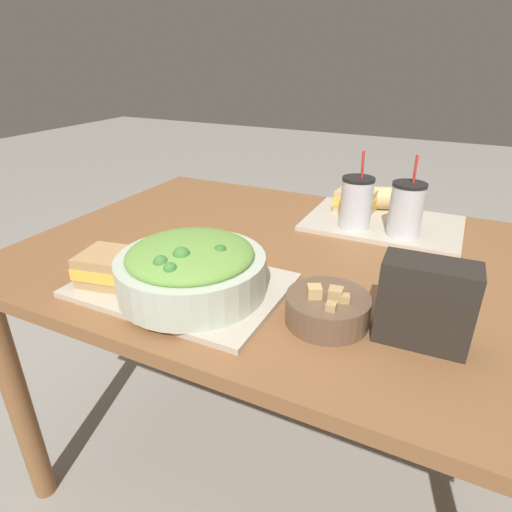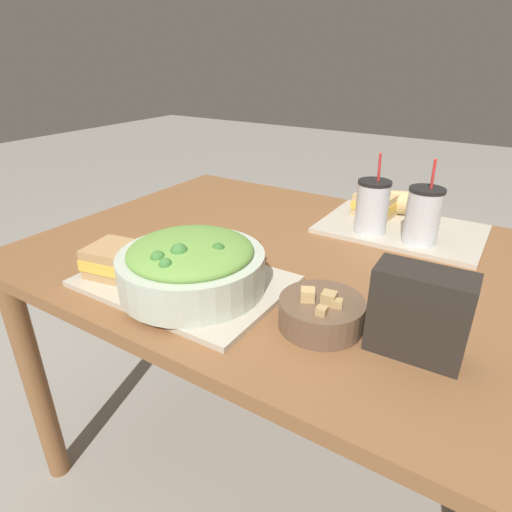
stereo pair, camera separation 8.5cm
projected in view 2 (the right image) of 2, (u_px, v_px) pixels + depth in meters
ground_plane at (291, 465)px, 1.36m from camera, size 12.00×12.00×0.00m
dining_table at (301, 289)px, 1.08m from camera, size 1.34×0.93×0.74m
tray_near at (185, 281)px, 0.91m from camera, size 0.42×0.29×0.01m
tray_far at (401, 229)px, 1.17m from camera, size 0.42×0.29×0.01m
salad_bowl at (191, 264)px, 0.85m from camera, size 0.29×0.29×0.12m
soup_bowl at (321, 312)px, 0.76m from camera, size 0.15×0.15×0.07m
sandwich_near at (117, 260)px, 0.91m from camera, size 0.14×0.12×0.06m
baguette_near at (228, 250)px, 0.95m from camera, size 0.15×0.09×0.07m
sandwich_far at (376, 204)px, 1.25m from camera, size 0.12×0.11×0.06m
baguette_far at (405, 203)px, 1.25m from camera, size 0.13×0.10×0.07m
drink_cup_dark at (372, 208)px, 1.12m from camera, size 0.09×0.09×0.21m
drink_cup_red at (423, 217)px, 1.05m from camera, size 0.09×0.09×0.21m
chip_bag at (419, 313)px, 0.67m from camera, size 0.15×0.08×0.15m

